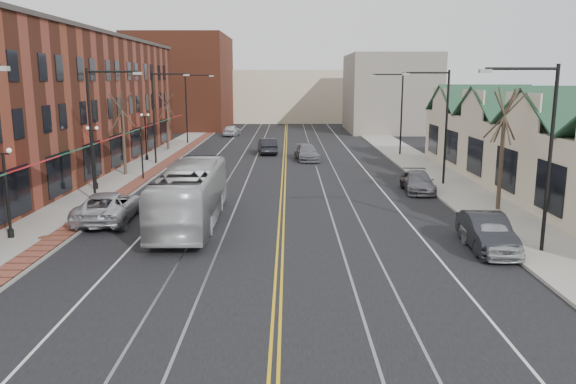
{
  "coord_description": "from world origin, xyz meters",
  "views": [
    {
      "loc": [
        0.39,
        -17.65,
        7.54
      ],
      "look_at": [
        0.35,
        9.74,
        2.0
      ],
      "focal_mm": 35.0,
      "sensor_mm": 36.0,
      "label": 1
    }
  ],
  "objects_px": {
    "transit_bus": "(191,195)",
    "parked_car_c": "(418,182)",
    "parked_suv": "(108,207)",
    "parked_car_a": "(491,236)",
    "parked_car_b": "(486,232)",
    "parked_car_d": "(417,182)"
  },
  "relations": [
    {
      "from": "transit_bus",
      "to": "parked_suv",
      "type": "relative_size",
      "value": 1.93
    },
    {
      "from": "parked_car_a",
      "to": "transit_bus",
      "type": "bearing_deg",
      "value": 160.84
    },
    {
      "from": "parked_car_a",
      "to": "parked_car_c",
      "type": "height_order",
      "value": "parked_car_a"
    },
    {
      "from": "parked_car_c",
      "to": "parked_car_d",
      "type": "bearing_deg",
      "value": -165.74
    },
    {
      "from": "transit_bus",
      "to": "parked_car_c",
      "type": "distance_m",
      "value": 16.4
    },
    {
      "from": "parked_car_a",
      "to": "parked_car_d",
      "type": "distance_m",
      "value": 13.49
    },
    {
      "from": "transit_bus",
      "to": "parked_car_b",
      "type": "xyz_separation_m",
      "value": [
        14.02,
        -4.25,
        -0.78
      ]
    },
    {
      "from": "parked_car_a",
      "to": "parked_car_d",
      "type": "xyz_separation_m",
      "value": [
        -0.23,
        13.49,
        -0.04
      ]
    },
    {
      "from": "parked_suv",
      "to": "parked_car_b",
      "type": "xyz_separation_m",
      "value": [
        18.6,
        -4.89,
        -0.02
      ]
    },
    {
      "from": "parked_car_b",
      "to": "parked_car_c",
      "type": "bearing_deg",
      "value": 93.74
    },
    {
      "from": "transit_bus",
      "to": "parked_car_a",
      "type": "bearing_deg",
      "value": 160.14
    },
    {
      "from": "transit_bus",
      "to": "parked_car_a",
      "type": "xyz_separation_m",
      "value": [
        14.02,
        -4.81,
        -0.84
      ]
    },
    {
      "from": "transit_bus",
      "to": "parked_car_b",
      "type": "distance_m",
      "value": 14.67
    },
    {
      "from": "transit_bus",
      "to": "parked_suv",
      "type": "height_order",
      "value": "transit_bus"
    },
    {
      "from": "parked_car_a",
      "to": "parked_car_b",
      "type": "bearing_deg",
      "value": 89.77
    },
    {
      "from": "parked_car_b",
      "to": "parked_car_d",
      "type": "xyz_separation_m",
      "value": [
        -0.23,
        12.93,
        -0.1
      ]
    },
    {
      "from": "parked_suv",
      "to": "parked_car_c",
      "type": "relative_size",
      "value": 1.25
    },
    {
      "from": "parked_car_b",
      "to": "parked_car_d",
      "type": "height_order",
      "value": "parked_car_b"
    },
    {
      "from": "parked_suv",
      "to": "parked_car_b",
      "type": "bearing_deg",
      "value": 161.78
    },
    {
      "from": "transit_bus",
      "to": "parked_car_b",
      "type": "bearing_deg",
      "value": 162.19
    },
    {
      "from": "parked_car_a",
      "to": "parked_car_d",
      "type": "height_order",
      "value": "parked_car_a"
    },
    {
      "from": "parked_suv",
      "to": "parked_car_d",
      "type": "xyz_separation_m",
      "value": [
        18.37,
        8.05,
        -0.12
      ]
    }
  ]
}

